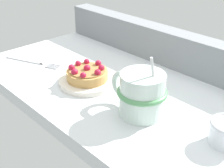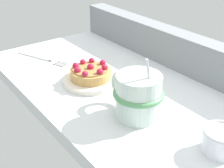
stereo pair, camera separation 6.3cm
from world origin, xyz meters
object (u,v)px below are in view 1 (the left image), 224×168
raspberry_tart (87,74)px  dessert_fork (33,62)px  dessert_plate (88,81)px  coffee_mug (141,94)px

raspberry_tart → dessert_fork: raspberry_tart is taller
dessert_plate → dessert_fork: bearing=-170.3°
dessert_plate → coffee_mug: size_ratio=1.02×
dessert_fork → raspberry_tart: bearing=9.6°
dessert_plate → dessert_fork: dessert_plate is taller
raspberry_tart → dessert_plate: bearing=54.4°
dessert_plate → dessert_fork: (-19.29, -3.29, -0.25)cm
raspberry_tart → dessert_fork: bearing=-170.4°
raspberry_tart → coffee_mug: 16.96cm
raspberry_tart → dessert_fork: (-19.28, -3.27, -2.26)cm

